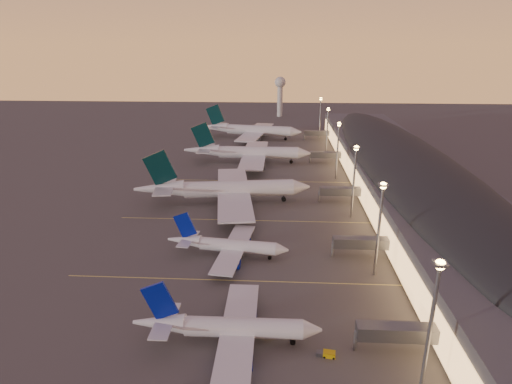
# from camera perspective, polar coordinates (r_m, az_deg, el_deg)

# --- Properties ---
(ground) EXTENTS (700.00, 700.00, 0.00)m
(ground) POSITION_cam_1_polar(r_m,az_deg,el_deg) (117.57, -2.23, -10.46)
(ground) COLOR #454240
(airliner_narrow_south) EXTENTS (38.57, 34.30, 13.84)m
(airliner_narrow_south) POSITION_cam_1_polar(r_m,az_deg,el_deg) (91.30, -3.87, -17.57)
(airliner_narrow_south) COLOR silver
(airliner_narrow_south) RESTS_ON ground
(airliner_narrow_north) EXTENTS (35.70, 32.11, 12.75)m
(airliner_narrow_north) POSITION_cam_1_polar(r_m,az_deg,el_deg) (123.94, -3.84, -7.12)
(airliner_narrow_north) COLOR silver
(airliner_narrow_north) RESTS_ON ground
(airliner_wide_near) EXTENTS (67.03, 61.60, 21.46)m
(airliner_wide_near) POSITION_cam_1_polar(r_m,az_deg,el_deg) (163.46, -4.33, 0.36)
(airliner_wide_near) COLOR silver
(airliner_wide_near) RESTS_ON ground
(airliner_wide_mid) EXTENTS (64.86, 58.83, 20.82)m
(airliner_wide_mid) POSITION_cam_1_polar(r_m,az_deg,el_deg) (219.59, -1.17, 5.29)
(airliner_wide_mid) COLOR silver
(airliner_wide_mid) RESTS_ON ground
(airliner_wide_far) EXTENTS (66.65, 61.48, 21.38)m
(airliner_wide_far) POSITION_cam_1_polar(r_m,az_deg,el_deg) (277.26, -0.79, 8.25)
(airliner_wide_far) COLOR silver
(airliner_wide_far) RESTS_ON ground
(terminal_building) EXTENTS (56.35, 255.00, 17.46)m
(terminal_building) POSITION_cam_1_polar(r_m,az_deg,el_deg) (188.24, 19.02, 2.93)
(terminal_building) COLOR #494A4F
(terminal_building) RESTS_ON ground
(light_masts) EXTENTS (2.20, 217.20, 25.90)m
(light_masts) POSITION_cam_1_polar(r_m,az_deg,el_deg) (173.48, 11.71, 5.26)
(light_masts) COLOR gray
(light_masts) RESTS_ON ground
(radar_tower) EXTENTS (9.00, 9.00, 32.50)m
(radar_tower) POSITION_cam_1_polar(r_m,az_deg,el_deg) (363.49, 3.23, 13.44)
(radar_tower) COLOR silver
(radar_tower) RESTS_ON ground
(lane_markings) EXTENTS (90.00, 180.36, 0.00)m
(lane_markings) POSITION_cam_1_polar(r_m,az_deg,el_deg) (153.48, -0.85, -3.07)
(lane_markings) COLOR #D8C659
(lane_markings) RESTS_ON ground
(baggage_tug_a) EXTENTS (4.31, 2.18, 1.23)m
(baggage_tug_a) POSITION_cam_1_polar(r_m,az_deg,el_deg) (94.94, 1.39, -18.16)
(baggage_tug_a) COLOR #D2A708
(baggage_tug_a) RESTS_ON ground
(baggage_tug_b) EXTENTS (3.81, 1.94, 1.09)m
(baggage_tug_b) POSITION_cam_1_polar(r_m,az_deg,el_deg) (90.80, 9.42, -20.53)
(baggage_tug_b) COLOR #D2A708
(baggage_tug_b) RESTS_ON ground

